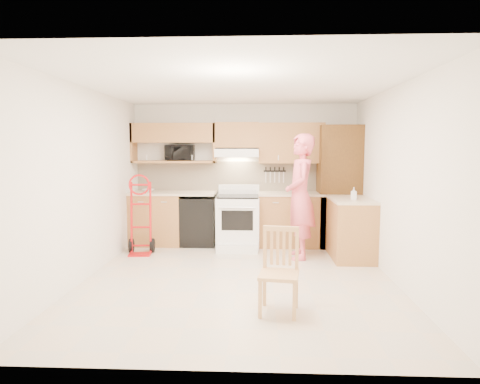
# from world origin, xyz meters

# --- Properties ---
(floor) EXTENTS (4.00, 4.50, 0.02)m
(floor) POSITION_xyz_m (0.00, 0.00, -0.01)
(floor) COLOR #C1B5A0
(floor) RESTS_ON ground
(ceiling) EXTENTS (4.00, 4.50, 0.02)m
(ceiling) POSITION_xyz_m (0.00, 0.00, 2.51)
(ceiling) COLOR white
(ceiling) RESTS_ON ground
(wall_back) EXTENTS (4.00, 0.02, 2.50)m
(wall_back) POSITION_xyz_m (0.00, 2.26, 1.25)
(wall_back) COLOR silver
(wall_back) RESTS_ON ground
(wall_front) EXTENTS (4.00, 0.02, 2.50)m
(wall_front) POSITION_xyz_m (0.00, -2.26, 1.25)
(wall_front) COLOR silver
(wall_front) RESTS_ON ground
(wall_left) EXTENTS (0.02, 4.50, 2.50)m
(wall_left) POSITION_xyz_m (-2.01, 0.00, 1.25)
(wall_left) COLOR silver
(wall_left) RESTS_ON ground
(wall_right) EXTENTS (0.02, 4.50, 2.50)m
(wall_right) POSITION_xyz_m (2.01, 0.00, 1.25)
(wall_right) COLOR silver
(wall_right) RESTS_ON ground
(backsplash) EXTENTS (3.92, 0.03, 0.55)m
(backsplash) POSITION_xyz_m (0.00, 2.23, 1.20)
(backsplash) COLOR beige
(backsplash) RESTS_ON wall_back
(lower_cab_left) EXTENTS (0.90, 0.60, 0.90)m
(lower_cab_left) POSITION_xyz_m (-1.55, 1.95, 0.45)
(lower_cab_left) COLOR #A6693E
(lower_cab_left) RESTS_ON ground
(dishwasher) EXTENTS (0.60, 0.60, 0.85)m
(dishwasher) POSITION_xyz_m (-0.80, 1.95, 0.42)
(dishwasher) COLOR black
(dishwasher) RESTS_ON ground
(lower_cab_right) EXTENTS (1.14, 0.60, 0.90)m
(lower_cab_right) POSITION_xyz_m (0.83, 1.95, 0.45)
(lower_cab_right) COLOR #A6693E
(lower_cab_right) RESTS_ON ground
(countertop_left) EXTENTS (1.50, 0.63, 0.04)m
(countertop_left) POSITION_xyz_m (-1.25, 1.95, 0.92)
(countertop_left) COLOR beige
(countertop_left) RESTS_ON lower_cab_left
(countertop_right) EXTENTS (1.14, 0.63, 0.04)m
(countertop_right) POSITION_xyz_m (0.83, 1.95, 0.92)
(countertop_right) COLOR beige
(countertop_right) RESTS_ON lower_cab_right
(cab_return_right) EXTENTS (0.60, 1.00, 0.90)m
(cab_return_right) POSITION_xyz_m (1.70, 1.15, 0.45)
(cab_return_right) COLOR #A6693E
(cab_return_right) RESTS_ON ground
(countertop_return) EXTENTS (0.63, 1.00, 0.04)m
(countertop_return) POSITION_xyz_m (1.70, 1.15, 0.92)
(countertop_return) COLOR beige
(countertop_return) RESTS_ON cab_return_right
(pantry_tall) EXTENTS (0.70, 0.60, 2.10)m
(pantry_tall) POSITION_xyz_m (1.65, 1.95, 1.05)
(pantry_tall) COLOR #5F3A12
(pantry_tall) RESTS_ON ground
(upper_cab_left) EXTENTS (1.50, 0.33, 0.34)m
(upper_cab_left) POSITION_xyz_m (-1.25, 2.08, 1.98)
(upper_cab_left) COLOR #A6693E
(upper_cab_left) RESTS_ON wall_back
(upper_shelf_mw) EXTENTS (1.50, 0.33, 0.04)m
(upper_shelf_mw) POSITION_xyz_m (-1.25, 2.08, 1.47)
(upper_shelf_mw) COLOR #A6693E
(upper_shelf_mw) RESTS_ON wall_back
(upper_cab_center) EXTENTS (0.76, 0.33, 0.44)m
(upper_cab_center) POSITION_xyz_m (-0.12, 2.08, 1.94)
(upper_cab_center) COLOR #A6693E
(upper_cab_center) RESTS_ON wall_back
(upper_cab_right) EXTENTS (1.14, 0.33, 0.70)m
(upper_cab_right) POSITION_xyz_m (0.83, 2.08, 1.80)
(upper_cab_right) COLOR #A6693E
(upper_cab_right) RESTS_ON wall_back
(range_hood) EXTENTS (0.76, 0.46, 0.14)m
(range_hood) POSITION_xyz_m (-0.12, 2.02, 1.63)
(range_hood) COLOR white
(range_hood) RESTS_ON wall_back
(knife_strip) EXTENTS (0.40, 0.05, 0.29)m
(knife_strip) POSITION_xyz_m (0.55, 2.21, 1.24)
(knife_strip) COLOR black
(knife_strip) RESTS_ON backsplash
(microwave) EXTENTS (0.53, 0.38, 0.28)m
(microwave) POSITION_xyz_m (-1.15, 2.08, 1.63)
(microwave) COLOR black
(microwave) RESTS_ON upper_shelf_mw
(range) EXTENTS (0.72, 0.95, 1.07)m
(range) POSITION_xyz_m (-0.09, 1.71, 0.53)
(range) COLOR white
(range) RESTS_ON ground
(person) EXTENTS (0.48, 0.72, 1.94)m
(person) POSITION_xyz_m (0.91, 1.13, 0.97)
(person) COLOR #E75A69
(person) RESTS_ON ground
(hand_truck) EXTENTS (0.50, 0.46, 1.17)m
(hand_truck) POSITION_xyz_m (-1.65, 1.24, 0.58)
(hand_truck) COLOR red
(hand_truck) RESTS_ON ground
(dining_chair) EXTENTS (0.46, 0.49, 0.89)m
(dining_chair) POSITION_xyz_m (0.48, -1.08, 0.44)
(dining_chair) COLOR #E4A665
(dining_chair) RESTS_ON ground
(soap_bottle) EXTENTS (0.10, 0.10, 0.18)m
(soap_bottle) POSITION_xyz_m (1.70, 1.02, 1.03)
(soap_bottle) COLOR white
(soap_bottle) RESTS_ON countertop_return
(bowl) EXTENTS (0.23, 0.23, 0.05)m
(bowl) POSITION_xyz_m (-1.70, 1.95, 0.97)
(bowl) COLOR white
(bowl) RESTS_ON countertop_left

